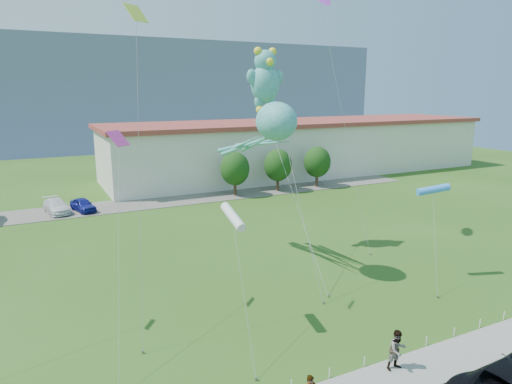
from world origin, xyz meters
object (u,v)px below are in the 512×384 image
pedestrian_right (398,350)px  octopus_kite (267,131)px  warehouse (303,147)px  parked_car_blue (83,205)px  teddy_bear_kite (265,79)px  parked_car_white (56,206)px

pedestrian_right → octopus_kite: octopus_kite is taller
warehouse → parked_car_blue: 35.14m
warehouse → teddy_bear_kite: bearing=-127.1°
parked_car_white → teddy_bear_kite: teddy_bear_kite is taller
octopus_kite → teddy_bear_kite: bearing=64.0°
parked_car_blue → warehouse: bearing=-0.2°
octopus_kite → parked_car_white: bearing=117.6°
parked_car_blue → teddy_bear_kite: teddy_bear_kite is taller
pedestrian_right → parked_car_blue: (-9.73, 36.65, -0.32)m
parked_car_blue → pedestrian_right: bearing=-91.2°
parked_car_white → parked_car_blue: (2.60, -0.54, -0.03)m
octopus_kite → teddy_bear_kite: size_ratio=0.76×
parked_car_blue → octopus_kite: (9.91, -23.38, 9.26)m
warehouse → parked_car_blue: bearing=-164.1°
octopus_kite → teddy_bear_kite: teddy_bear_kite is taller
warehouse → parked_car_blue: size_ratio=15.09×
pedestrian_right → octopus_kite: 16.01m
parked_car_blue → octopus_kite: octopus_kite is taller
warehouse → parked_car_white: size_ratio=12.37×
octopus_kite → warehouse: bearing=54.3°
parked_car_white → octopus_kite: size_ratio=0.41×
parked_car_blue → octopus_kite: size_ratio=0.34×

